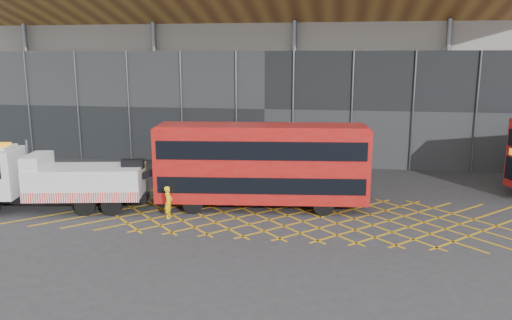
# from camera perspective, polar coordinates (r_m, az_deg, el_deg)

# --- Properties ---
(ground_plane) EXTENTS (120.00, 120.00, 0.00)m
(ground_plane) POSITION_cam_1_polar(r_m,az_deg,el_deg) (25.40, -7.28, -5.77)
(ground_plane) COLOR #2D2C2F
(road_markings) EXTENTS (26.36, 7.16, 0.01)m
(road_markings) POSITION_cam_1_polar(r_m,az_deg,el_deg) (24.50, 3.61, -6.34)
(road_markings) COLOR #C68D12
(road_markings) RESTS_ON ground_plane
(construction_building) EXTENTS (55.00, 23.97, 18.00)m
(construction_building) POSITION_cam_1_polar(r_m,az_deg,el_deg) (41.92, 2.35, 13.60)
(construction_building) COLOR gray
(construction_building) RESTS_ON ground_plane
(recovery_truck) EXTENTS (9.94, 3.87, 3.45)m
(recovery_truck) POSITION_cam_1_polar(r_m,az_deg,el_deg) (26.90, -22.21, -2.05)
(recovery_truck) COLOR black
(recovery_truck) RESTS_ON ground_plane
(bus_towed) EXTENTS (10.75, 3.62, 4.29)m
(bus_towed) POSITION_cam_1_polar(r_m,az_deg,el_deg) (25.03, 0.62, -0.29)
(bus_towed) COLOR #9E0F0C
(bus_towed) RESTS_ON ground_plane
(worker) EXTENTS (0.40, 0.59, 1.55)m
(worker) POSITION_cam_1_polar(r_m,az_deg,el_deg) (24.27, -9.98, -4.76)
(worker) COLOR yellow
(worker) RESTS_ON ground_plane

